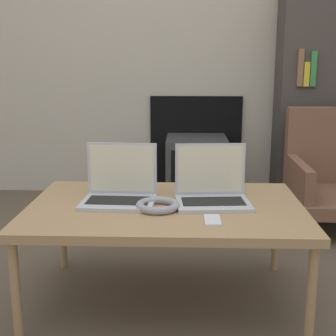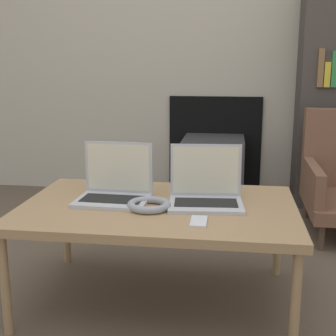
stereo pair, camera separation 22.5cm
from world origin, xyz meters
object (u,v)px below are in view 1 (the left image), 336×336
object	(u,v)px
laptop_right	(212,190)
headphones	(158,205)
laptop_left	(120,189)
tv	(196,170)
phone	(212,220)

from	to	relation	value
laptop_right	headphones	bearing A→B (deg)	-159.64
laptop_right	headphones	world-z (taller)	laptop_right
laptop_left	laptop_right	bearing A→B (deg)	2.22
laptop_right	laptop_left	bearing A→B (deg)	175.38
tv	phone	bearing A→B (deg)	-89.42
laptop_left	phone	bearing A→B (deg)	-30.50
laptop_left	laptop_right	distance (m)	0.40
phone	laptop_right	bearing A→B (deg)	87.46
laptop_right	tv	world-z (taller)	laptop_right
headphones	tv	size ratio (longest dim) A/B	0.37
headphones	laptop_left	bearing A→B (deg)	148.21
laptop_right	tv	xyz separation A→B (m)	(-0.03, 1.48, -0.26)
laptop_left	tv	xyz separation A→B (m)	(0.37, 1.48, -0.26)
phone	tv	distance (m)	1.74
laptop_left	laptop_right	xyz separation A→B (m)	(0.40, -0.00, 0.00)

